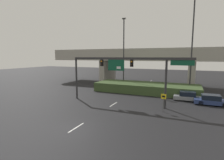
% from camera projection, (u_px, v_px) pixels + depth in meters
% --- Properties ---
extents(ground_plane, '(160.00, 160.00, 0.00)m').
position_uv_depth(ground_plane, '(76.00, 128.00, 16.33)').
color(ground_plane, black).
extents(lane_markings, '(0.14, 46.33, 0.01)m').
position_uv_depth(lane_markings, '(124.00, 98.00, 28.33)').
color(lane_markings, silver).
rests_on(lane_markings, ground).
extents(signal_gantry, '(17.05, 0.44, 6.51)m').
position_uv_depth(signal_gantry, '(124.00, 66.00, 24.07)').
color(signal_gantry, '#2D2D30').
rests_on(signal_gantry, ground).
extents(speed_limit_sign, '(0.60, 0.11, 2.26)m').
position_uv_depth(speed_limit_sign, '(163.00, 100.00, 20.84)').
color(speed_limit_sign, '#4C4C4C').
rests_on(speed_limit_sign, ground).
extents(highway_light_pole_near, '(0.70, 0.36, 17.20)m').
position_uv_depth(highway_light_pole_near, '(192.00, 43.00, 30.41)').
color(highway_light_pole_near, '#2D2D30').
rests_on(highway_light_pole_near, ground).
extents(highway_light_pole_far, '(0.70, 0.36, 14.41)m').
position_uv_depth(highway_light_pole_far, '(124.00, 52.00, 36.42)').
color(highway_light_pole_far, '#2D2D30').
rests_on(highway_light_pole_far, ground).
extents(overpass_bridge, '(46.55, 8.78, 8.34)m').
position_uv_depth(overpass_bridge, '(146.00, 59.00, 40.81)').
color(overpass_bridge, '#A39E93').
rests_on(overpass_bridge, ground).
extents(grass_embankment, '(18.78, 6.28, 1.61)m').
position_uv_depth(grass_embankment, '(146.00, 88.00, 32.68)').
color(grass_embankment, '#384C28').
rests_on(grass_embankment, ground).
extents(parked_sedan_near_right, '(4.26, 1.81, 1.40)m').
position_uv_depth(parked_sedan_near_right, '(188.00, 96.00, 26.35)').
color(parked_sedan_near_right, gray).
rests_on(parked_sedan_near_right, ground).
extents(parked_sedan_mid_right, '(4.54, 1.98, 1.41)m').
position_uv_depth(parked_sedan_mid_right, '(211.00, 100.00, 24.05)').
color(parked_sedan_mid_right, navy).
rests_on(parked_sedan_mid_right, ground).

